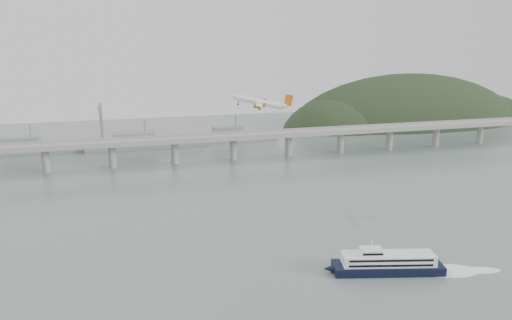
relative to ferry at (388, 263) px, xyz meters
name	(u,v)px	position (x,y,z in m)	size (l,w,h in m)	color
ground	(287,260)	(-39.95, 23.58, -4.17)	(900.00, 900.00, 0.00)	slate
bridge	(209,141)	(-41.10, 223.58, 13.48)	(800.00, 22.00, 23.90)	gray
headland	(416,137)	(245.23, 355.33, -23.51)	(365.00, 155.00, 156.00)	black
distant_fleet	(25,149)	(-195.30, 288.66, 2.05)	(453.00, 60.90, 40.00)	slate
ferry	(388,263)	(0.00, 0.00, 0.00)	(80.41, 28.37, 15.38)	black
airliner	(261,103)	(-32.04, 96.27, 61.71)	(36.76, 34.05, 10.47)	white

